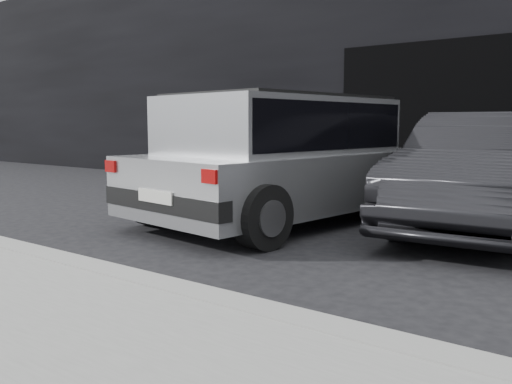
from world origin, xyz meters
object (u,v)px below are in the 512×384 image
Objects in this scene: silver_hatchback at (287,153)px; second_car at (486,171)px; cat_siamese at (265,228)px; cat_white at (238,221)px.

silver_hatchback is 2.36m from second_car.
cat_siamese is at bearing -59.39° from silver_hatchback.
silver_hatchback is at bearing -162.34° from second_car.
cat_siamese is (-1.68, -2.05, -0.54)m from second_car.
cat_siamese is (0.50, -1.16, -0.72)m from silver_hatchback.
cat_white reaches higher than cat_siamese.
cat_white is at bearing -75.38° from silver_hatchback.
second_car reaches higher than cat_white.
cat_white is at bearing -138.83° from second_car.
silver_hatchback reaches higher than cat_white.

